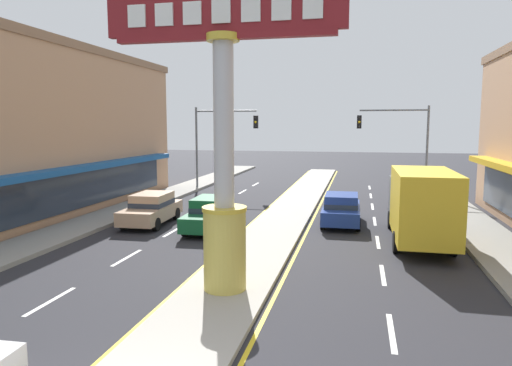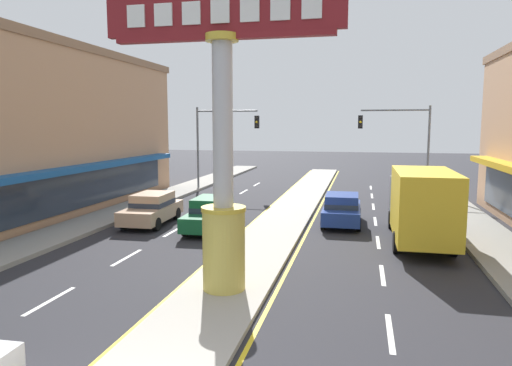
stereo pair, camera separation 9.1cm
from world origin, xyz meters
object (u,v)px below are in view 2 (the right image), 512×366
object	(u,v)px
storefront_left	(6,130)
traffic_light_left_side	(220,134)
district_sign	(223,148)
sedan_far_right_lane	(212,213)
sedan_far_left_oncoming	(152,208)
traffic_light_right_side	(402,134)
box_truck_near_left_lane	(421,204)
sedan_mid_left_lane	(342,209)

from	to	relation	value
storefront_left	traffic_light_left_side	xyz separation A→B (m)	(8.13, 12.04, -0.36)
district_sign	sedan_far_right_lane	distance (m)	9.04
storefront_left	sedan_far_right_lane	distance (m)	12.36
traffic_light_left_side	sedan_far_left_oncoming	distance (m)	12.86
sedan_far_right_lane	sedan_far_left_oncoming	bearing A→B (deg)	169.10
district_sign	traffic_light_left_side	bearing A→B (deg)	107.38
traffic_light_right_side	sedan_far_left_oncoming	xyz separation A→B (m)	(-12.76, -12.89, -3.46)
traffic_light_right_side	box_truck_near_left_lane	world-z (taller)	traffic_light_right_side
traffic_light_right_side	storefront_left	bearing A→B (deg)	-149.35
traffic_light_right_side	sedan_far_right_lane	xyz separation A→B (m)	(-9.46, -13.52, -3.46)
district_sign	sedan_far_right_lane	size ratio (longest dim) A/B	1.94
traffic_light_right_side	box_truck_near_left_lane	xyz separation A→B (m)	(-0.29, -14.13, -2.55)
district_sign	storefront_left	xyz separation A→B (m)	(-14.65, 8.79, 0.35)
traffic_light_left_side	sedan_far_right_lane	bearing A→B (deg)	-74.61
box_truck_near_left_lane	sedan_mid_left_lane	distance (m)	4.64
box_truck_near_left_lane	sedan_mid_left_lane	xyz separation A→B (m)	(-3.29, 3.15, -0.91)
storefront_left	sedan_mid_left_lane	size ratio (longest dim) A/B	5.78
sedan_mid_left_lane	traffic_light_left_side	bearing A→B (deg)	132.08
traffic_light_right_side	sedan_mid_left_lane	size ratio (longest dim) A/B	1.44
traffic_light_right_side	sedan_mid_left_lane	bearing A→B (deg)	-108.08
traffic_light_left_side	traffic_light_right_side	world-z (taller)	same
sedan_far_right_lane	box_truck_near_left_lane	xyz separation A→B (m)	(9.17, -0.61, 0.91)
district_sign	traffic_light_right_side	distance (m)	22.31
sedan_mid_left_lane	sedan_far_left_oncoming	xyz separation A→B (m)	(-9.17, -1.90, 0.00)
sedan_mid_left_lane	sedan_far_left_oncoming	bearing A→B (deg)	-168.27
district_sign	storefront_left	world-z (taller)	storefront_left
sedan_far_left_oncoming	traffic_light_left_side	bearing A→B (deg)	91.31
sedan_far_left_oncoming	traffic_light_right_side	bearing A→B (deg)	45.29
traffic_light_left_side	sedan_mid_left_lane	xyz separation A→B (m)	(9.46, -10.47, -3.46)
sedan_mid_left_lane	box_truck_near_left_lane	bearing A→B (deg)	-43.68
district_sign	sedan_mid_left_lane	world-z (taller)	district_sign
traffic_light_right_side	sedan_far_right_lane	bearing A→B (deg)	-124.97
district_sign	storefront_left	bearing A→B (deg)	149.02
traffic_light_right_side	sedan_far_right_lane	size ratio (longest dim) A/B	1.42
sedan_far_right_lane	traffic_light_right_side	bearing A→B (deg)	55.03
storefront_left	traffic_light_left_side	size ratio (longest dim) A/B	4.02
district_sign	traffic_light_right_side	world-z (taller)	district_sign
district_sign	storefront_left	distance (m)	17.09
traffic_light_right_side	sedan_far_left_oncoming	distance (m)	18.46
district_sign	box_truck_near_left_lane	size ratio (longest dim) A/B	1.23
sedan_far_right_lane	sedan_far_left_oncoming	size ratio (longest dim) A/B	1.00
traffic_light_right_side	sedan_mid_left_lane	world-z (taller)	traffic_light_right_side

